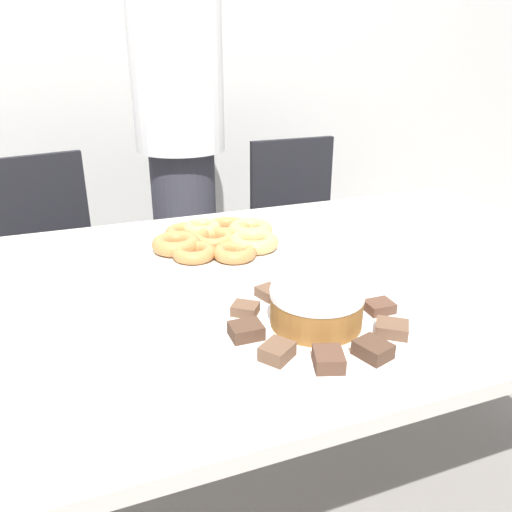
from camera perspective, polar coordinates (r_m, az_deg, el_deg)
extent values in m
plane|color=gray|center=(1.62, 2.30, -26.26)|extent=(12.00, 12.00, 0.00)
cube|color=silver|center=(2.63, -12.28, 23.69)|extent=(8.00, 0.05, 2.60)
cube|color=silver|center=(1.18, 2.82, -2.63)|extent=(1.78, 1.02, 0.03)
cylinder|color=silver|center=(2.10, 18.84, -3.33)|extent=(0.06, 0.06, 0.70)
cylinder|color=#383842|center=(2.15, -7.90, 0.64)|extent=(0.26, 0.26, 0.86)
cylinder|color=white|center=(2.00, -9.13, 21.45)|extent=(0.35, 0.35, 0.68)
cylinder|color=black|center=(2.18, -20.04, -12.89)|extent=(0.44, 0.44, 0.01)
cylinder|color=#262626|center=(2.07, -20.77, -8.32)|extent=(0.06, 0.06, 0.39)
cube|color=black|center=(1.98, -21.60, -2.98)|extent=(0.54, 0.54, 0.04)
cube|color=black|center=(2.09, -23.93, 4.76)|extent=(0.39, 0.13, 0.42)
cylinder|color=black|center=(2.37, 5.85, -8.42)|extent=(0.44, 0.44, 0.01)
cylinder|color=#262626|center=(2.28, 6.05, -4.07)|extent=(0.06, 0.06, 0.39)
cube|color=black|center=(2.19, 6.27, 0.94)|extent=(0.45, 0.45, 0.04)
cube|color=black|center=(2.29, 4.10, 8.03)|extent=(0.40, 0.04, 0.42)
cylinder|color=white|center=(0.95, 6.81, -7.90)|extent=(0.38, 0.38, 0.01)
cylinder|color=white|center=(1.34, -4.81, 1.26)|extent=(0.39, 0.39, 0.01)
cylinder|color=#9E662D|center=(0.94, 6.90, -6.10)|extent=(0.17, 0.17, 0.06)
cylinder|color=white|center=(0.92, 7.00, -4.18)|extent=(0.17, 0.17, 0.01)
cube|color=brown|center=(1.07, 5.76, -3.42)|extent=(0.05, 0.06, 0.02)
cube|color=brown|center=(1.04, 1.48, -4.18)|extent=(0.05, 0.06, 0.02)
cube|color=brown|center=(0.97, -1.24, -6.06)|extent=(0.06, 0.06, 0.02)
cube|color=#513828|center=(0.90, -1.15, -8.51)|extent=(0.06, 0.05, 0.03)
cube|color=brown|center=(0.84, 2.42, -10.84)|extent=(0.07, 0.07, 0.03)
cube|color=brown|center=(0.83, 8.29, -11.60)|extent=(0.06, 0.07, 0.03)
cube|color=#513828|center=(0.87, 13.36, -10.34)|extent=(0.06, 0.07, 0.03)
cube|color=brown|center=(0.94, 15.27, -7.99)|extent=(0.07, 0.07, 0.02)
cube|color=brown|center=(1.01, 13.90, -5.64)|extent=(0.05, 0.05, 0.02)
cube|color=#513828|center=(1.06, 10.32, -3.98)|extent=(0.07, 0.07, 0.02)
torus|color=#D18E4C|center=(1.33, -4.84, 2.03)|extent=(0.11, 0.11, 0.03)
torus|color=#C68447|center=(1.29, -9.10, 1.39)|extent=(0.12, 0.12, 0.04)
torus|color=#C68447|center=(1.24, -7.10, 0.40)|extent=(0.11, 0.11, 0.03)
torus|color=#C68447|center=(1.23, -2.45, 0.42)|extent=(0.11, 0.11, 0.03)
torus|color=#E5AD66|center=(1.29, -0.29, 1.64)|extent=(0.13, 0.13, 0.04)
torus|color=#E5AD66|center=(1.38, -0.64, 3.05)|extent=(0.12, 0.12, 0.04)
torus|color=#C68447|center=(1.41, -3.30, 3.28)|extent=(0.13, 0.13, 0.03)
torus|color=#E5AD66|center=(1.40, -6.19, 3.15)|extent=(0.11, 0.11, 0.04)
torus|color=#C68447|center=(1.37, -7.83, 2.61)|extent=(0.12, 0.12, 0.03)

